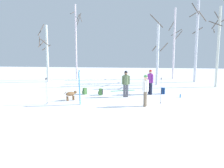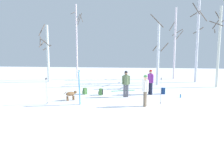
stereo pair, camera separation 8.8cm
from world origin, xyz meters
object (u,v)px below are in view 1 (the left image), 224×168
birch_tree_1 (76,41)px  birch_tree_2 (158,53)px  person_1 (150,80)px  person_0 (145,88)px  water_bottle_0 (180,96)px  backpack_1 (101,92)px  backpack_2 (85,91)px  birch_tree_0 (47,52)px  backpack_0 (163,91)px  birch_tree_5 (218,45)px  birch_tree_3 (174,43)px  ski_poles_1 (161,90)px  ski_pair_planted_0 (79,88)px  ski_pair_lying_0 (123,91)px  dog (71,94)px  birch_tree_4 (197,39)px  ski_poles_0 (47,90)px  person_2 (126,82)px

birch_tree_1 → birch_tree_2: birch_tree_1 is taller
person_1 → person_0: bearing=-96.1°
water_bottle_0 → birch_tree_1: (-9.30, 8.59, 3.91)m
backpack_1 → person_0: bearing=-44.1°
person_1 → backpack_2: 4.59m
person_1 → birch_tree_0: (-9.70, 5.47, 1.90)m
backpack_0 → birch_tree_5: 6.86m
birch_tree_3 → backpack_0: bearing=-101.3°
ski_poles_1 → backpack_1: 4.48m
backpack_2 → ski_pair_planted_0: bearing=-80.8°
ski_pair_planted_0 → backpack_1: 3.18m
backpack_0 → birch_tree_2: bearing=92.0°
person_1 → birch_tree_5: (5.56, 4.16, 2.49)m
ski_pair_lying_0 → birch_tree_1: birch_tree_1 is taller
backpack_2 → water_bottle_0: (6.39, -0.34, -0.11)m
birch_tree_0 → birch_tree_3: (12.46, 4.11, 0.93)m
person_0 → ski_pair_lying_0: 5.13m
backpack_0 → person_1: bearing=-160.5°
person_1 → backpack_2: bearing=-173.5°
backpack_0 → birch_tree_0: birch_tree_0 is taller
dog → backpack_1: dog is taller
person_0 → birch_tree_2: 8.55m
backpack_0 → backpack_2: 5.46m
birch_tree_0 → birch_tree_4: (14.21, 1.72, 1.25)m
person_0 → birch_tree_2: size_ratio=0.28×
person_0 → person_1: (0.38, 3.53, 0.00)m
birch_tree_3 → birch_tree_4: birch_tree_4 is taller
ski_poles_0 → water_bottle_0: ski_poles_0 is taller
ski_poles_0 → ski_poles_1: (6.31, 0.93, -0.01)m
person_1 → ski_poles_0: size_ratio=1.14×
birch_tree_1 → birch_tree_5: (12.96, -3.57, -0.55)m
birch_tree_0 → backpack_0: bearing=-25.9°
ski_pair_planted_0 → birch_tree_1: birch_tree_1 is taller
dog → birch_tree_2: bearing=52.8°
dog → backpack_0: size_ratio=1.56×
backpack_0 → water_bottle_0: (0.99, -1.18, -0.11)m
backpack_1 → backpack_2: size_ratio=1.00×
birch_tree_3 → birch_tree_0: bearing=-161.7°
person_0 → birch_tree_3: (3.14, 13.12, 2.84)m
backpack_0 → person_2: bearing=-150.2°
person_2 → water_bottle_0: (3.49, 0.26, -0.87)m
person_0 → birch_tree_1: birch_tree_1 is taller
ski_pair_lying_0 → birch_tree_2: size_ratio=0.29×
person_2 → backpack_2: size_ratio=3.90×
birch_tree_2 → birch_tree_4: birch_tree_4 is taller
birch_tree_4 → dog: bearing=-133.6°
birch_tree_2 → birch_tree_5: size_ratio=0.93×
birch_tree_2 → backpack_0: bearing=-88.0°
ski_pair_lying_0 → birch_tree_4: (6.49, 5.95, 4.13)m
backpack_0 → backpack_1: 4.36m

